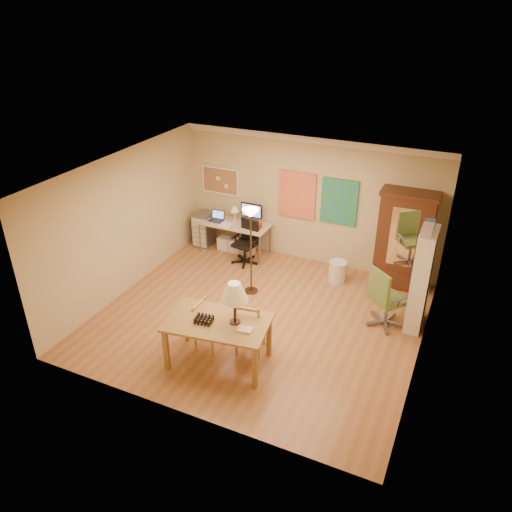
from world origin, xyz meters
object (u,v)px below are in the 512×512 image
at_px(dining_table, 224,314).
at_px(bookshelf, 421,280).
at_px(office_chair_black, 246,252).
at_px(armoire, 403,246).
at_px(office_chair_green, 385,310).
at_px(computer_desk, 237,234).

distance_m(dining_table, bookshelf, 3.41).
relative_size(office_chair_black, bookshelf, 0.53).
bearing_deg(armoire, office_chair_green, -88.98).
distance_m(armoire, bookshelf, 1.36).
xyz_separation_m(office_chair_green, armoire, (-0.03, 1.50, 0.55)).
xyz_separation_m(computer_desk, armoire, (3.54, 0.08, 0.42)).
relative_size(dining_table, bookshelf, 0.93).
bearing_deg(office_chair_green, dining_table, -134.96).
height_order(office_chair_black, bookshelf, bookshelf).
distance_m(office_chair_black, armoire, 3.24).
height_order(dining_table, computer_desk, dining_table).
xyz_separation_m(office_chair_green, bookshelf, (0.49, 0.24, 0.60)).
distance_m(office_chair_black, office_chair_green, 3.35).
relative_size(computer_desk, office_chair_black, 1.63).
distance_m(dining_table, armoire, 4.08).
xyz_separation_m(office_chair_black, armoire, (3.16, 0.44, 0.60)).
height_order(office_chair_black, armoire, armoire).
bearing_deg(office_chair_black, dining_table, -69.87).
bearing_deg(computer_desk, armoire, 1.35).
distance_m(dining_table, office_chair_black, 3.37).
height_order(computer_desk, bookshelf, bookshelf).
distance_m(office_chair_green, bookshelf, 0.81).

